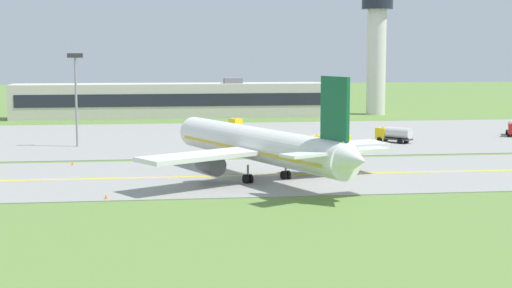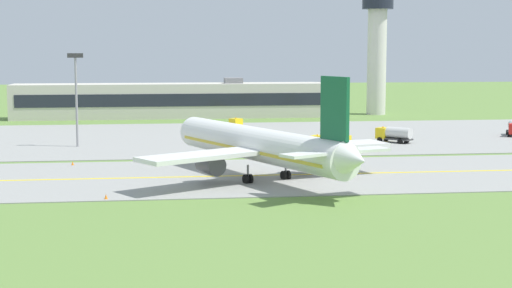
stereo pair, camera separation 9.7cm
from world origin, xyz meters
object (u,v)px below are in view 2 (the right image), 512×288
Objects in this scene: service_truck_pushback at (240,125)px; apron_light_mast at (76,88)px; control_tower at (377,39)px; service_truck_fuel at (331,142)px; airplane_lead at (260,145)px; service_truck_catering at (394,134)px.

service_truck_pushback is 0.43× the size of apron_light_mast.
control_tower is at bearing 43.99° from service_truck_pushback.
service_truck_fuel is at bearing -71.50° from service_truck_pushback.
airplane_lead is 2.56× the size of apron_light_mast.
service_truck_pushback is 0.22× the size of control_tower.
control_tower reaches higher than service_truck_fuel.
service_truck_fuel is 32.32m from service_truck_pushback.
apron_light_mast reaches higher than airplane_lead.
control_tower is (35.59, 34.36, 16.34)m from service_truck_pushback.
airplane_lead is at bearing -54.80° from apron_light_mast.
service_truck_fuel is at bearing -111.30° from control_tower.
control_tower is at bearing 66.16° from airplane_lead.
service_truck_pushback is (-23.13, 20.56, -0.35)m from service_truck_catering.
airplane_lead is 6.17× the size of service_truck_fuel.
service_truck_fuel is 71.58m from control_tower.
apron_light_mast reaches higher than service_truck_pushback.
airplane_lead is at bearing -120.39° from service_truck_fuel.
service_truck_fuel is at bearing -141.93° from service_truck_catering.
airplane_lead reaches higher than service_truck_fuel.
service_truck_catering is at bearing -102.79° from control_tower.
service_truck_pushback is at bearing 86.33° from airplane_lead.
service_truck_fuel is 0.97× the size of service_truck_pushback.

